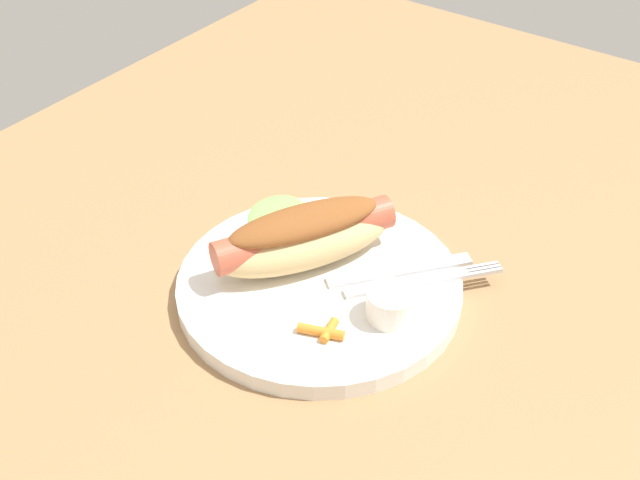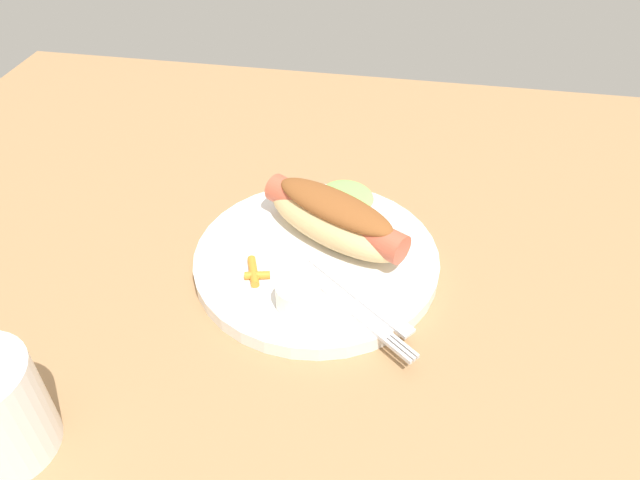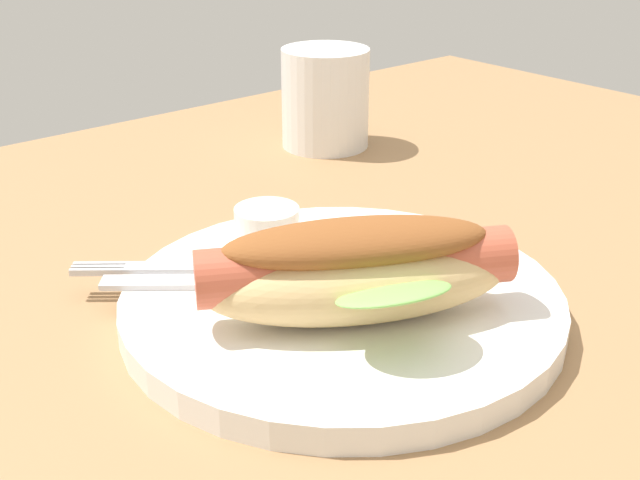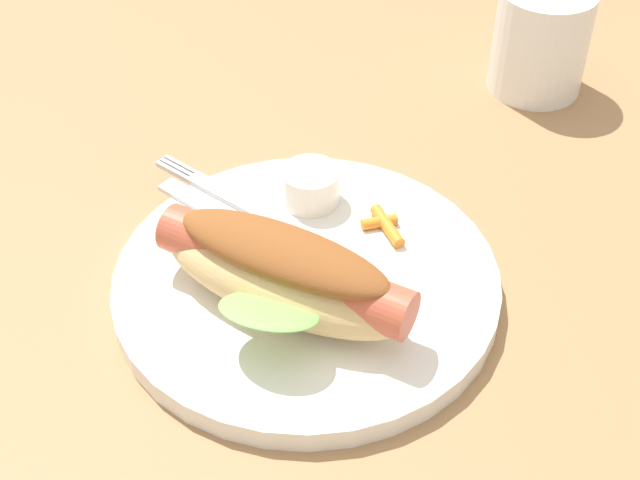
% 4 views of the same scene
% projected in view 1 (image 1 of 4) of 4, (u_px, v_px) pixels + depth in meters
% --- Properties ---
extents(ground_plane, '(1.20, 0.90, 0.02)m').
position_uv_depth(ground_plane, '(317.00, 287.00, 0.79)').
color(ground_plane, '#9E754C').
extents(plate, '(0.25, 0.25, 0.02)m').
position_uv_depth(plate, '(319.00, 287.00, 0.76)').
color(plate, white).
rests_on(plate, ground_plane).
extents(hot_dog, '(0.17, 0.13, 0.06)m').
position_uv_depth(hot_dog, '(304.00, 235.00, 0.76)').
color(hot_dog, '#DBB77A').
rests_on(hot_dog, plate).
extents(sauce_ramekin, '(0.04, 0.04, 0.03)m').
position_uv_depth(sauce_ramekin, '(390.00, 305.00, 0.71)').
color(sauce_ramekin, white).
rests_on(sauce_ramekin, plate).
extents(fork, '(0.12, 0.10, 0.00)m').
position_uv_depth(fork, '(420.00, 281.00, 0.75)').
color(fork, silver).
rests_on(fork, plate).
extents(knife, '(0.11, 0.10, 0.00)m').
position_uv_depth(knife, '(400.00, 270.00, 0.76)').
color(knife, silver).
rests_on(knife, plate).
extents(carrot_garnish, '(0.03, 0.04, 0.01)m').
position_uv_depth(carrot_garnish, '(324.00, 331.00, 0.70)').
color(carrot_garnish, orange).
rests_on(carrot_garnish, plate).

